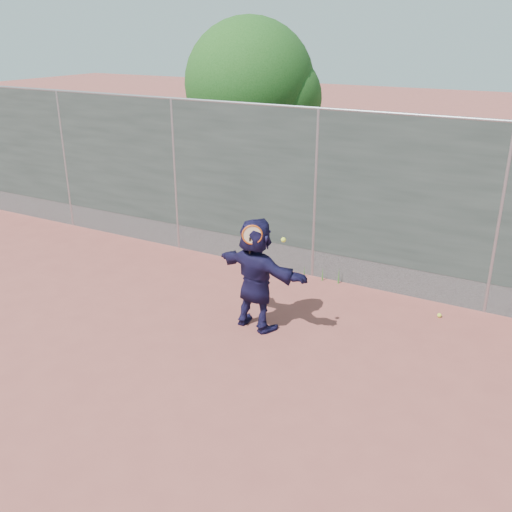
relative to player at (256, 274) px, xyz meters
The scene contains 7 objects.
ground 1.57m from the player, 90.93° to the right, with size 80.00×80.00×0.00m, color #9E4C42.
player is the anchor object (origin of this frame).
ball_ground 3.01m from the player, 34.48° to the left, with size 0.07×0.07×0.07m, color #D8EA34.
fence 2.30m from the player, 90.56° to the left, with size 20.00×0.06×3.03m.
swing_action 0.71m from the player, 64.20° to the right, with size 0.67×0.17×0.51m.
tree_left 6.32m from the player, 118.71° to the left, with size 3.15×3.00×4.53m.
weed_clump 2.21m from the player, 82.48° to the left, with size 0.68×0.07×0.30m.
Camera 1 is at (3.72, -5.41, 4.22)m, focal length 40.00 mm.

